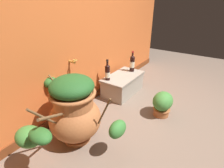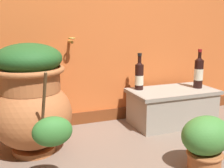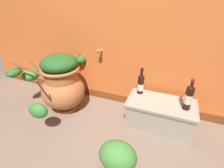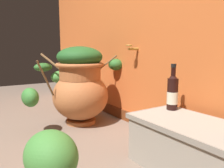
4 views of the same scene
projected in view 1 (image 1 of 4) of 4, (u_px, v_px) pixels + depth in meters
name	position (u px, v px, depth m)	size (l,w,h in m)	color
ground_plane	(159.00, 130.00, 2.02)	(7.00, 7.00, 0.00)	#7A6656
back_wall	(75.00, 7.00, 2.06)	(4.40, 0.33, 2.60)	#D6662D
terracotta_urn	(74.00, 111.00, 1.72)	(0.85, 1.00, 0.74)	#B26638
stone_ledge	(123.00, 83.00, 2.77)	(0.73, 0.40, 0.30)	#9E9384
wine_bottle_left	(132.00, 63.00, 2.82)	(0.08, 0.08, 0.34)	black
wine_bottle_middle	(107.00, 72.00, 2.52)	(0.07, 0.07, 0.31)	black
potted_shrub	(162.00, 103.00, 2.21)	(0.31, 0.24, 0.33)	#B26638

